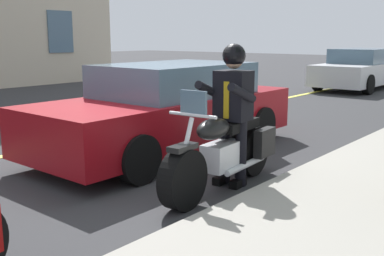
{
  "coord_description": "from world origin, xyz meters",
  "views": [
    {
      "loc": [
        4.69,
        4.67,
        1.82
      ],
      "look_at": [
        0.53,
        1.2,
        0.75
      ],
      "focal_mm": 43.39,
      "sensor_mm": 36.0,
      "label": 1
    }
  ],
  "objects": [
    {
      "name": "ground_plane",
      "position": [
        0.0,
        0.0,
        0.0
      ],
      "size": [
        80.0,
        80.0,
        0.0
      ],
      "primitive_type": "plane",
      "color": "#333335"
    },
    {
      "name": "lane_center_stripe",
      "position": [
        0.0,
        -2.0,
        0.01
      ],
      "size": [
        60.0,
        0.16,
        0.01
      ],
      "primitive_type": "cube",
      "color": "#E5DB4C",
      "rests_on": "ground_plane"
    },
    {
      "name": "motorcycle_main",
      "position": [
        0.29,
        1.5,
        0.45
      ],
      "size": [
        2.22,
        0.71,
        1.26
      ],
      "color": "black",
      "rests_on": "ground_plane"
    },
    {
      "name": "rider_main",
      "position": [
        0.1,
        1.48,
        1.04
      ],
      "size": [
        0.65,
        0.59,
        1.74
      ],
      "color": "black",
      "rests_on": "ground_plane"
    },
    {
      "name": "car_silver",
      "position": [
        -0.68,
        -0.28,
        0.69
      ],
      "size": [
        4.6,
        1.92,
        1.4
      ],
      "color": "maroon",
      "rests_on": "ground_plane"
    },
    {
      "name": "car_dark",
      "position": [
        -11.73,
        -1.29,
        0.69
      ],
      "size": [
        4.6,
        1.92,
        1.4
      ],
      "color": "silver",
      "rests_on": "ground_plane"
    }
  ]
}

